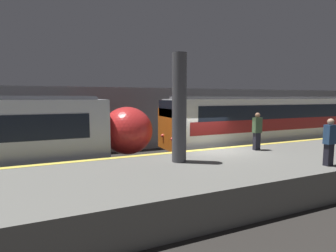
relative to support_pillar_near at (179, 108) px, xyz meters
name	(u,v)px	position (x,y,z in m)	size (l,w,h in m)	color
ground_plane	(212,171)	(2.57, 1.66, -3.10)	(120.00, 120.00, 0.00)	#282623
platform	(247,173)	(2.57, -0.78, -2.54)	(40.00, 4.89, 1.11)	slate
station_rear_barrier	(162,118)	(2.57, 8.03, -1.03)	(50.00, 0.15, 4.13)	gray
support_pillar_near	(179,108)	(0.00, 0.00, 0.00)	(0.53, 0.53, 3.99)	#47474C
train_boxy	(277,124)	(8.68, 3.71, -1.27)	(15.15, 2.85, 3.54)	black
person_waiting	(257,130)	(4.19, 0.53, -1.09)	(0.38, 0.24, 1.71)	black
person_walking	(329,141)	(4.55, -2.64, -1.12)	(0.38, 0.24, 1.67)	black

